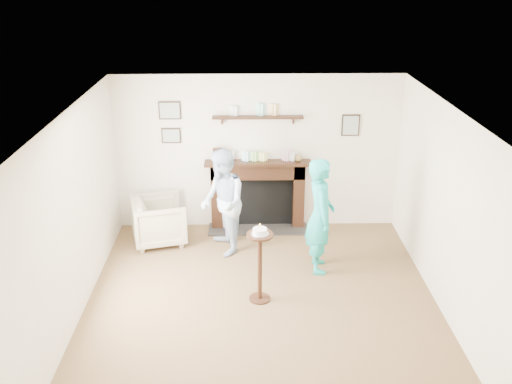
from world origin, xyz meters
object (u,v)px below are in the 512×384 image
armchair (161,241)px  pedestal_table (260,254)px  man (224,251)px  woman (318,268)px

armchair → pedestal_table: pedestal_table is taller
man → woman: (1.36, -0.54, 0.00)m
armchair → man: (1.00, -0.34, 0.00)m
man → pedestal_table: 1.57m
woman → armchair: bearing=68.9°
man → pedestal_table: bearing=5.3°
pedestal_table → armchair: bearing=132.2°
woman → pedestal_table: pedestal_table is taller
armchair → woman: woman is taller
armchair → man: size_ratio=0.49×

